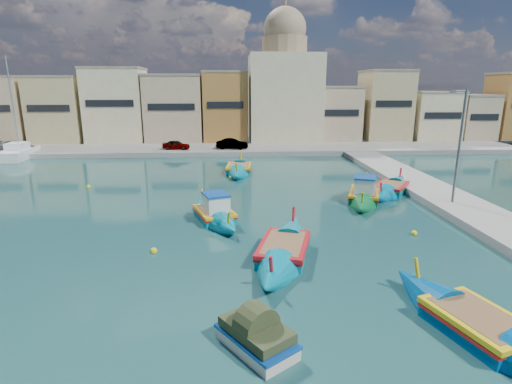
# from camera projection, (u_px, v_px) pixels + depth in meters

# --- Properties ---
(ground) EXTENTS (160.00, 160.00, 0.00)m
(ground) POSITION_uv_depth(u_px,v_px,m) (186.00, 248.00, 20.75)
(ground) COLOR #143A3C
(ground) RESTS_ON ground
(north_quay) EXTENTS (80.00, 8.00, 0.60)m
(north_quay) POSITION_uv_depth(u_px,v_px,m) (214.00, 150.00, 51.57)
(north_quay) COLOR gray
(north_quay) RESTS_ON ground
(north_townhouses) EXTENTS (83.20, 7.87, 10.19)m
(north_townhouses) POSITION_uv_depth(u_px,v_px,m) (261.00, 109.00, 57.85)
(north_townhouses) COLOR tan
(north_townhouses) RESTS_ON ground
(church_block) EXTENTS (10.00, 10.00, 19.10)m
(church_block) POSITION_uv_depth(u_px,v_px,m) (284.00, 85.00, 57.78)
(church_block) COLOR beige
(church_block) RESTS_ON ground
(quay_street_lamp) EXTENTS (1.18, 0.16, 8.00)m
(quay_street_lamp) POSITION_uv_depth(u_px,v_px,m) (458.00, 146.00, 26.40)
(quay_street_lamp) COLOR #595B60
(quay_street_lamp) RESTS_ON ground
(parked_cars) EXTENTS (30.46, 2.22, 1.29)m
(parked_cars) POSITION_uv_depth(u_px,v_px,m) (129.00, 145.00, 49.32)
(parked_cars) COLOR #4C1919
(parked_cars) RESTS_ON north_quay
(luzzu_turquoise_cabin) EXTENTS (5.08, 9.26, 2.94)m
(luzzu_turquoise_cabin) POSITION_uv_depth(u_px,v_px,m) (364.00, 195.00, 29.55)
(luzzu_turquoise_cabin) COLOR #0A6E35
(luzzu_turquoise_cabin) RESTS_ON ground
(luzzu_blue_cabin) EXTENTS (4.45, 8.11, 2.80)m
(luzzu_blue_cabin) POSITION_uv_depth(u_px,v_px,m) (215.00, 215.00, 25.11)
(luzzu_blue_cabin) COLOR #008AA1
(luzzu_blue_cabin) RESTS_ON ground
(luzzu_cyan_mid) EXTENTS (6.63, 8.25, 2.56)m
(luzzu_cyan_mid) POSITION_uv_depth(u_px,v_px,m) (391.00, 189.00, 31.70)
(luzzu_cyan_mid) COLOR #0078A2
(luzzu_cyan_mid) RESTS_ON ground
(luzzu_green) EXTENTS (2.96, 8.89, 2.75)m
(luzzu_green) POSITION_uv_depth(u_px,v_px,m) (239.00, 170.00, 39.02)
(luzzu_green) COLOR #007D9B
(luzzu_green) RESTS_ON ground
(luzzu_blue_south) EXTENTS (4.70, 9.65, 2.72)m
(luzzu_blue_south) POSITION_uv_depth(u_px,v_px,m) (284.00, 251.00, 19.66)
(luzzu_blue_south) COLOR #0087A4
(luzzu_blue_south) RESTS_ON ground
(luzzu_cyan_south) EXTENTS (4.48, 8.67, 2.62)m
(luzzu_cyan_south) POSITION_uv_depth(u_px,v_px,m) (478.00, 327.00, 13.46)
(luzzu_cyan_south) COLOR #00569F
(luzzu_cyan_south) RESTS_ON ground
(tender_near) EXTENTS (2.77, 3.06, 1.34)m
(tender_near) POSITION_uv_depth(u_px,v_px,m) (256.00, 337.00, 12.70)
(tender_near) COLOR beige
(tender_near) RESTS_ON ground
(yacht_north) EXTENTS (3.31, 9.52, 12.49)m
(yacht_north) POSITION_uv_depth(u_px,v_px,m) (26.00, 152.00, 48.71)
(yacht_north) COLOR white
(yacht_north) RESTS_ON ground
(mooring_buoys) EXTENTS (22.64, 19.50, 0.36)m
(mooring_buoys) POSITION_uv_depth(u_px,v_px,m) (219.00, 214.00, 26.17)
(mooring_buoys) COLOR #FCF21A
(mooring_buoys) RESTS_ON ground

